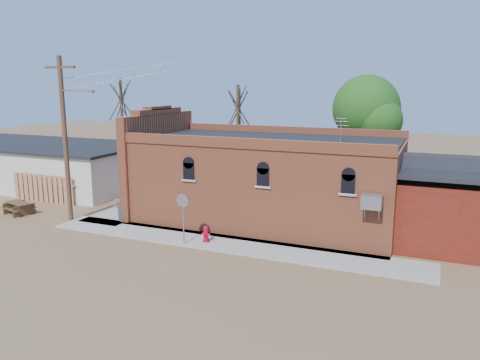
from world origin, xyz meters
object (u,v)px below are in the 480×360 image
at_px(stop_sign, 183,205).
at_px(brick_bar, 262,179).
at_px(utility_pole, 66,136).
at_px(fire_hydrant, 206,234).
at_px(picnic_table, 19,206).
at_px(trash_barrel, 124,212).

bearing_deg(stop_sign, brick_bar, 91.89).
relative_size(utility_pole, stop_sign, 3.67).
xyz_separation_m(utility_pole, fire_hydrant, (8.73, -0.52, -4.30)).
relative_size(fire_hydrant, picnic_table, 0.40).
xyz_separation_m(brick_bar, utility_pole, (-9.79, -4.29, 2.43)).
bearing_deg(fire_hydrant, brick_bar, 60.27).
height_order(utility_pole, fire_hydrant, utility_pole).
height_order(utility_pole, trash_barrel, utility_pole).
xyz_separation_m(utility_pole, trash_barrel, (2.84, 0.96, -4.24)).
xyz_separation_m(utility_pole, picnic_table, (-3.78, -0.18, -4.31)).
distance_m(fire_hydrant, stop_sign, 1.84).
xyz_separation_m(fire_hydrant, stop_sign, (-0.83, -0.68, 1.49)).
height_order(brick_bar, picnic_table, brick_bar).
bearing_deg(picnic_table, trash_barrel, 25.82).
bearing_deg(stop_sign, picnic_table, -164.19).
distance_m(fire_hydrant, picnic_table, 12.51).
bearing_deg(utility_pole, trash_barrel, 18.64).
bearing_deg(stop_sign, trash_barrel, 177.70).
bearing_deg(fire_hydrant, trash_barrel, 148.54).
xyz_separation_m(stop_sign, picnic_table, (-11.68, 1.02, -1.50)).
xyz_separation_m(fire_hydrant, trash_barrel, (-5.89, 1.48, 0.06)).
relative_size(brick_bar, picnic_table, 8.25).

